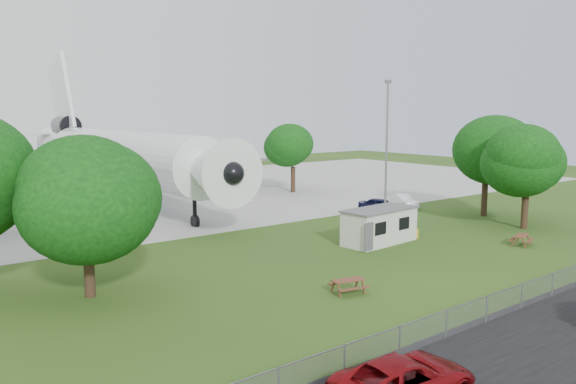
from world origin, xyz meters
TOP-DOWN VIEW (x-y plane):
  - ground at (0.00, 0.00)m, footprint 160.00×160.00m
  - concrete_apron at (0.00, 38.00)m, footprint 120.00×46.00m
  - airliner at (-2.00, 35.86)m, footprint 46.36×47.73m
  - site_cabin at (6.01, 4.70)m, footprint 6.85×3.22m
  - picnic_west at (-4.07, -2.47)m, footprint 2.10×1.87m
  - picnic_east at (13.66, -2.21)m, footprint 2.16×1.96m
  - fence at (0.00, -9.50)m, footprint 58.00×0.04m
  - lamp_mast at (8.20, 6.20)m, footprint 0.16×0.16m
  - tree_west_small at (-15.25, 5.49)m, footprint 7.21×7.21m
  - tree_east_front at (19.49, 0.89)m, footprint 6.99×6.99m
  - tree_east_back at (22.10, 6.42)m, footprint 7.73×7.73m
  - tree_far_apron at (17.59, 29.86)m, footprint 5.82×5.82m
  - car_west_estate at (-10.46, -11.86)m, footprint 5.52×2.96m
  - car_ne_hatch at (15.06, 12.94)m, footprint 3.20×4.78m
  - car_ne_sedan at (19.50, 14.13)m, footprint 2.67×4.50m
  - car_apron_van at (-9.89, 17.46)m, footprint 5.51×3.44m

SIDE VIEW (x-z plane):
  - ground at x=0.00m, z-range 0.00..0.00m
  - picnic_west at x=-4.07m, z-range -0.38..0.38m
  - picnic_east at x=13.66m, z-range -0.38..0.38m
  - fence at x=0.00m, z-range -0.65..0.65m
  - concrete_apron at x=0.00m, z-range 0.00..0.03m
  - car_ne_sedan at x=19.50m, z-range 0.00..1.40m
  - car_west_estate at x=-10.46m, z-range 0.00..1.47m
  - car_apron_van at x=-9.89m, z-range 0.00..1.49m
  - car_ne_hatch at x=15.06m, z-range 0.00..1.51m
  - site_cabin at x=6.01m, z-range 0.00..2.62m
  - tree_west_small at x=-15.25m, z-range 0.79..9.61m
  - airliner at x=-2.00m, z-range -3.57..14.11m
  - tree_far_apron at x=17.59m, z-range 1.23..9.55m
  - tree_east_front at x=19.49m, z-range 1.08..10.27m
  - tree_east_back at x=22.10m, z-range 0.91..10.49m
  - lamp_mast at x=8.20m, z-range 0.00..12.00m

